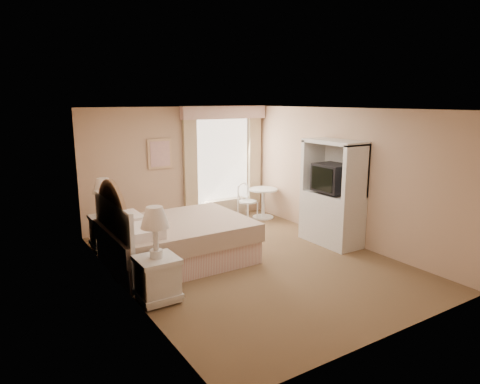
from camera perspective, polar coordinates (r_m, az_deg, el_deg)
room at (r=6.86m, az=1.51°, el=0.51°), size 4.21×5.51×2.51m
window at (r=9.61m, az=-2.12°, el=4.43°), size 2.05×0.22×2.51m
framed_art at (r=8.99m, az=-10.64°, el=5.03°), size 0.52×0.04×0.62m
bed at (r=7.16m, az=-9.10°, el=-6.34°), size 2.29×1.80×1.59m
nightstand_near at (r=5.82m, az=-11.02°, el=-9.77°), size 0.53×0.53×1.28m
nightstand_far at (r=8.04m, az=-17.47°, el=-3.94°), size 0.53×0.53×1.27m
round_table at (r=9.70m, az=3.12°, el=-0.85°), size 0.64×0.64×0.68m
cafe_chair at (r=9.55m, az=0.80°, el=-0.87°), size 0.48×0.48×0.83m
armoire at (r=8.09m, az=12.22°, el=-1.22°), size 0.58×1.16×1.93m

